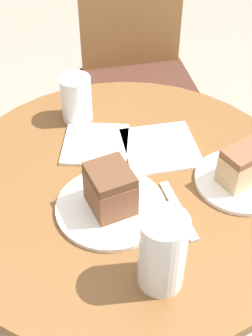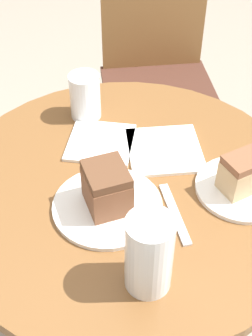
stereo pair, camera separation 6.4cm
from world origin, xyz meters
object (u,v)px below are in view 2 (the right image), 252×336
object	(u,v)px
cake_slice_near	(107,188)
glass_lemonade	(85,99)
plate_far	(242,188)
glass_water	(149,257)
plate_near	(107,206)
chair	(158,77)
cake_slice_far	(246,172)

from	to	relation	value
cake_slice_near	glass_lemonade	xyz separation A→B (m)	(-0.09, 0.31, -0.01)
cake_slice_near	plate_far	bearing A→B (deg)	14.39
plate_far	cake_slice_near	size ratio (longest dim) A/B	1.67
glass_lemonade	glass_water	size ratio (longest dim) A/B	0.73
plate_near	chair	bearing A→B (deg)	83.95
plate_far	cake_slice_near	world-z (taller)	cake_slice_near
chair	plate_far	world-z (taller)	chair
plate_near	cake_slice_far	bearing A→B (deg)	14.39
cake_slice_far	plate_near	bearing A→B (deg)	-165.61
plate_far	cake_slice_far	xyz separation A→B (m)	(0.00, 0.00, 0.05)
plate_far	cake_slice_far	bearing A→B (deg)	0.00
chair	cake_slice_near	world-z (taller)	chair
glass_lemonade	plate_near	bearing A→B (deg)	-74.56
chair	glass_lemonade	xyz separation A→B (m)	(-0.18, -0.57, 0.29)
glass_water	glass_lemonade	bearing A→B (deg)	109.98
cake_slice_far	glass_water	xyz separation A→B (m)	(-0.19, -0.24, 0.02)
chair	plate_near	xyz separation A→B (m)	(-0.09, -0.88, 0.24)
cake_slice_far	glass_water	bearing A→B (deg)	-128.27
cake_slice_near	glass_lemonade	bearing A→B (deg)	105.44
chair	plate_near	size ratio (longest dim) A/B	4.18
chair	glass_water	xyz separation A→B (m)	(-0.00, -1.05, 0.31)
plate_far	glass_water	size ratio (longest dim) A/B	1.25
plate_far	glass_lemonade	xyz separation A→B (m)	(-0.36, 0.24, 0.05)
cake_slice_near	cake_slice_far	world-z (taller)	cake_slice_near
plate_far	glass_lemonade	size ratio (longest dim) A/B	1.71
cake_slice_far	glass_lemonade	size ratio (longest dim) A/B	1.01
chair	cake_slice_near	distance (m)	0.93
cake_slice_near	glass_water	world-z (taller)	glass_water
plate_near	cake_slice_near	world-z (taller)	cake_slice_near
glass_lemonade	glass_water	distance (m)	0.51
plate_near	cake_slice_near	size ratio (longest dim) A/B	1.91
plate_near	glass_water	size ratio (longest dim) A/B	1.42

